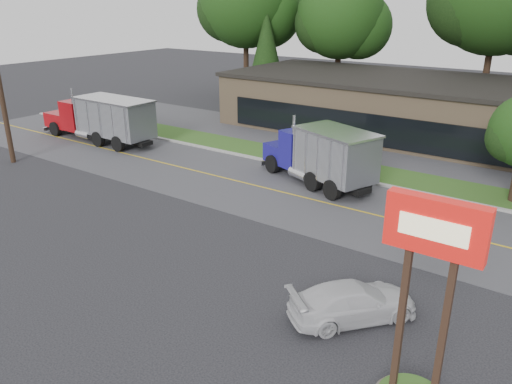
# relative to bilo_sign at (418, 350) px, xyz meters

# --- Properties ---
(ground) EXTENTS (140.00, 140.00, 0.00)m
(ground) POSITION_rel_bilo_sign_xyz_m (-10.50, 2.50, -2.02)
(ground) COLOR #39393E
(ground) RESTS_ON ground
(road) EXTENTS (60.00, 8.00, 0.02)m
(road) POSITION_rel_bilo_sign_xyz_m (-10.50, 11.50, -2.02)
(road) COLOR #5D5D62
(road) RESTS_ON ground
(center_line) EXTENTS (60.00, 0.12, 0.01)m
(center_line) POSITION_rel_bilo_sign_xyz_m (-10.50, 11.50, -2.02)
(center_line) COLOR gold
(center_line) RESTS_ON ground
(curb) EXTENTS (60.00, 0.30, 0.12)m
(curb) POSITION_rel_bilo_sign_xyz_m (-10.50, 15.70, -2.02)
(curb) COLOR #9E9E99
(curb) RESTS_ON ground
(grass_verge) EXTENTS (60.00, 3.40, 0.03)m
(grass_verge) POSITION_rel_bilo_sign_xyz_m (-10.50, 17.50, -2.02)
(grass_verge) COLOR #386021
(grass_verge) RESTS_ON ground
(far_parking) EXTENTS (60.00, 7.00, 0.02)m
(far_parking) POSITION_rel_bilo_sign_xyz_m (-10.50, 22.50, -2.02)
(far_parking) COLOR #5D5D62
(far_parking) RESTS_ON ground
(strip_mall) EXTENTS (32.00, 12.00, 4.00)m
(strip_mall) POSITION_rel_bilo_sign_xyz_m (-8.50, 28.50, -0.02)
(strip_mall) COLOR #9A7E5E
(strip_mall) RESTS_ON ground
(bilo_sign) EXTENTS (2.20, 1.90, 5.95)m
(bilo_sign) POSITION_rel_bilo_sign_xyz_m (0.00, 0.00, 0.00)
(bilo_sign) COLOR #6B6054
(bilo_sign) RESTS_ON ground
(tree_far_a) EXTENTS (10.42, 9.81, 14.87)m
(tree_far_a) POSITION_rel_bilo_sign_xyz_m (-30.34, 34.62, 7.47)
(tree_far_a) COLOR #382619
(tree_far_a) RESTS_ON ground
(tree_far_b) EXTENTS (9.00, 8.47, 12.84)m
(tree_far_b) POSITION_rel_bilo_sign_xyz_m (-20.36, 36.61, 6.17)
(tree_far_b) COLOR #382619
(tree_far_b) RESTS_ON ground
(evergreen_left) EXTENTS (4.17, 4.17, 9.47)m
(evergreen_left) POSITION_rel_bilo_sign_xyz_m (-26.50, 32.50, 3.18)
(evergreen_left) COLOR #382619
(evergreen_left) RESTS_ON ground
(dump_truck_red) EXTENTS (10.57, 2.73, 3.36)m
(dump_truck_red) POSITION_rel_bilo_sign_xyz_m (-27.71, 12.78, -0.21)
(dump_truck_red) COLOR black
(dump_truck_red) RESTS_ON ground
(dump_truck_blue) EXTENTS (7.94, 4.99, 3.36)m
(dump_truck_blue) POSITION_rel_bilo_sign_xyz_m (-10.04, 13.93, -0.22)
(dump_truck_blue) COLOR black
(dump_truck_blue) RESTS_ON ground
(rally_car) EXTENTS (4.07, 4.47, 1.25)m
(rally_car) POSITION_rel_bilo_sign_xyz_m (-3.00, 3.01, -1.40)
(rally_car) COLOR silver
(rally_car) RESTS_ON ground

